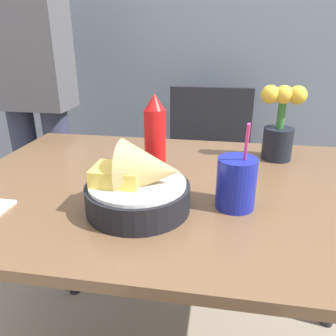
{
  "coord_description": "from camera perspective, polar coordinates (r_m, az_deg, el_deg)",
  "views": [
    {
      "loc": [
        0.07,
        -0.77,
        1.09
      ],
      "look_at": [
        -0.05,
        -0.04,
        0.8
      ],
      "focal_mm": 35.0,
      "sensor_mm": 36.0,
      "label": 1
    }
  ],
  "objects": [
    {
      "name": "dining_table",
      "position": [
        0.9,
        3.6,
        -8.63
      ],
      "size": [
        1.21,
        0.77,
        0.74
      ],
      "color": "brown",
      "rests_on": "ground_plane"
    },
    {
      "name": "drink_cup",
      "position": [
        0.74,
        11.77,
        -2.86
      ],
      "size": [
        0.09,
        0.09,
        0.2
      ],
      "color": "#192399",
      "rests_on": "dining_table"
    },
    {
      "name": "flower_vase",
      "position": [
        1.05,
        18.88,
        7.03
      ],
      "size": [
        0.13,
        0.09,
        0.23
      ],
      "color": "black",
      "rests_on": "dining_table"
    },
    {
      "name": "food_basket",
      "position": [
        0.71,
        -4.77,
        -3.11
      ],
      "size": [
        0.23,
        0.23,
        0.16
      ],
      "color": "black",
      "rests_on": "dining_table"
    },
    {
      "name": "person_standing",
      "position": [
        1.5,
        -22.92,
        15.45
      ],
      "size": [
        0.32,
        0.19,
        1.67
      ],
      "color": "#2D3347",
      "rests_on": "ground_plane"
    },
    {
      "name": "ketchup_bottle",
      "position": [
        0.9,
        -2.28,
        5.8
      ],
      "size": [
        0.06,
        0.06,
        0.22
      ],
      "color": "red",
      "rests_on": "dining_table"
    },
    {
      "name": "chair_far_window",
      "position": [
        1.62,
        6.92,
        1.12
      ],
      "size": [
        0.4,
        0.4,
        0.87
      ],
      "color": "black",
      "rests_on": "ground_plane"
    }
  ]
}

